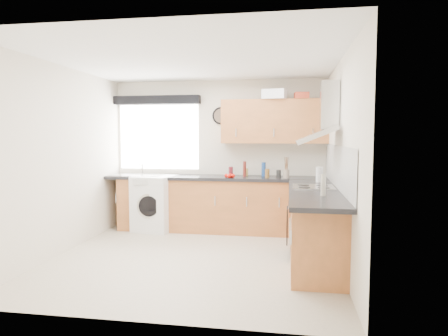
% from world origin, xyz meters
% --- Properties ---
extents(ground_plane, '(3.60, 3.60, 0.00)m').
position_xyz_m(ground_plane, '(0.00, 0.00, 0.00)').
color(ground_plane, beige).
extents(ceiling, '(3.60, 3.60, 0.02)m').
position_xyz_m(ceiling, '(0.00, 0.00, 2.50)').
color(ceiling, white).
rests_on(ceiling, wall_back).
extents(wall_back, '(3.60, 0.02, 2.50)m').
position_xyz_m(wall_back, '(0.00, 1.80, 1.25)').
color(wall_back, silver).
rests_on(wall_back, ground_plane).
extents(wall_front, '(3.60, 0.02, 2.50)m').
position_xyz_m(wall_front, '(0.00, -1.80, 1.25)').
color(wall_front, silver).
rests_on(wall_front, ground_plane).
extents(wall_left, '(0.02, 3.60, 2.50)m').
position_xyz_m(wall_left, '(-1.80, 0.00, 1.25)').
color(wall_left, silver).
rests_on(wall_left, ground_plane).
extents(wall_right, '(0.02, 3.60, 2.50)m').
position_xyz_m(wall_right, '(1.80, 0.00, 1.25)').
color(wall_right, silver).
rests_on(wall_right, ground_plane).
extents(window, '(1.40, 0.02, 1.10)m').
position_xyz_m(window, '(-1.05, 1.79, 1.55)').
color(window, white).
rests_on(window, wall_back).
extents(window_blind, '(1.50, 0.18, 0.14)m').
position_xyz_m(window_blind, '(-1.05, 1.70, 2.18)').
color(window_blind, black).
rests_on(window_blind, wall_back).
extents(splashback, '(0.01, 3.00, 0.54)m').
position_xyz_m(splashback, '(1.79, 0.30, 1.18)').
color(splashback, white).
rests_on(splashback, wall_right).
extents(base_cab_back, '(3.00, 0.58, 0.86)m').
position_xyz_m(base_cab_back, '(-0.10, 1.51, 0.43)').
color(base_cab_back, '#A25D2F').
rests_on(base_cab_back, ground_plane).
extents(base_cab_corner, '(0.60, 0.60, 0.86)m').
position_xyz_m(base_cab_corner, '(1.50, 1.50, 0.43)').
color(base_cab_corner, '#A25D2F').
rests_on(base_cab_corner, ground_plane).
extents(base_cab_right, '(0.58, 2.10, 0.86)m').
position_xyz_m(base_cab_right, '(1.51, 0.15, 0.43)').
color(base_cab_right, '#A25D2F').
rests_on(base_cab_right, ground_plane).
extents(worktop_back, '(3.60, 0.62, 0.05)m').
position_xyz_m(worktop_back, '(0.00, 1.50, 0.89)').
color(worktop_back, black).
rests_on(worktop_back, base_cab_back).
extents(worktop_right, '(0.62, 2.42, 0.05)m').
position_xyz_m(worktop_right, '(1.50, 0.00, 0.89)').
color(worktop_right, black).
rests_on(worktop_right, base_cab_right).
extents(sink, '(0.84, 0.46, 0.10)m').
position_xyz_m(sink, '(-1.33, 1.50, 0.95)').
color(sink, '#B8B8B8').
rests_on(sink, worktop_back).
extents(oven, '(0.56, 0.58, 0.85)m').
position_xyz_m(oven, '(1.50, 0.30, 0.42)').
color(oven, black).
rests_on(oven, ground_plane).
extents(hob_plate, '(0.52, 0.52, 0.01)m').
position_xyz_m(hob_plate, '(1.50, 0.30, 0.92)').
color(hob_plate, '#B8B8B8').
rests_on(hob_plate, worktop_right).
extents(extractor_hood, '(0.52, 0.78, 0.66)m').
position_xyz_m(extractor_hood, '(1.60, 0.30, 1.77)').
color(extractor_hood, '#B8B8B8').
rests_on(extractor_hood, wall_right).
extents(upper_cabinets, '(1.70, 0.35, 0.70)m').
position_xyz_m(upper_cabinets, '(0.95, 1.62, 1.80)').
color(upper_cabinets, '#A25D2F').
rests_on(upper_cabinets, wall_back).
extents(washing_machine, '(0.71, 0.69, 0.91)m').
position_xyz_m(washing_machine, '(-1.00, 1.40, 0.46)').
color(washing_machine, white).
rests_on(washing_machine, ground_plane).
extents(wall_clock, '(0.30, 0.04, 0.30)m').
position_xyz_m(wall_clock, '(0.05, 1.76, 1.91)').
color(wall_clock, black).
rests_on(wall_clock, wall_back).
extents(casserole, '(0.40, 0.32, 0.15)m').
position_xyz_m(casserole, '(0.95, 1.52, 2.22)').
color(casserole, white).
rests_on(casserole, upper_cabinets).
extents(storage_box, '(0.24, 0.20, 0.10)m').
position_xyz_m(storage_box, '(1.37, 1.52, 2.20)').
color(storage_box, '#BB3D23').
rests_on(storage_box, upper_cabinets).
extents(utensil_pot, '(0.10, 0.10, 0.14)m').
position_xyz_m(utensil_pot, '(1.15, 1.37, 0.98)').
color(utensil_pot, gray).
rests_on(utensil_pot, worktop_back).
extents(kitchen_roll, '(0.10, 0.10, 0.22)m').
position_xyz_m(kitchen_roll, '(1.62, 0.90, 1.02)').
color(kitchen_roll, white).
rests_on(kitchen_roll, worktop_right).
extents(tomato_cluster, '(0.17, 0.17, 0.07)m').
position_xyz_m(tomato_cluster, '(0.27, 1.30, 0.94)').
color(tomato_cluster, red).
rests_on(tomato_cluster, worktop_back).
extents(jar_0, '(0.07, 0.07, 0.15)m').
position_xyz_m(jar_0, '(0.24, 1.60, 0.99)').
color(jar_0, maroon).
rests_on(jar_0, worktop_back).
extents(jar_1, '(0.07, 0.07, 0.14)m').
position_xyz_m(jar_1, '(0.85, 1.44, 0.98)').
color(jar_1, brown).
rests_on(jar_1, worktop_back).
extents(jar_2, '(0.05, 0.05, 0.25)m').
position_xyz_m(jar_2, '(0.48, 1.52, 1.03)').
color(jar_2, '#5E1B13').
rests_on(jar_2, worktop_back).
extents(jar_3, '(0.05, 0.05, 0.12)m').
position_xyz_m(jar_3, '(0.50, 1.68, 0.97)').
color(jar_3, '#A88939').
rests_on(jar_3, worktop_back).
extents(jar_4, '(0.07, 0.07, 0.13)m').
position_xyz_m(jar_4, '(1.03, 1.40, 0.97)').
color(jar_4, black).
rests_on(jar_4, worktop_back).
extents(jar_5, '(0.07, 0.07, 0.23)m').
position_xyz_m(jar_5, '(0.78, 1.62, 1.02)').
color(jar_5, navy).
rests_on(jar_5, worktop_back).
extents(bottle_0, '(0.06, 0.06, 0.24)m').
position_xyz_m(bottle_0, '(1.56, -0.42, 1.03)').
color(bottle_0, '#B6B09B').
rests_on(bottle_0, worktop_right).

